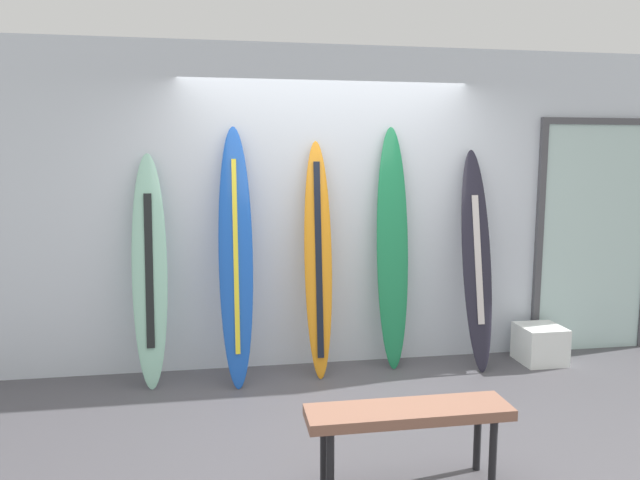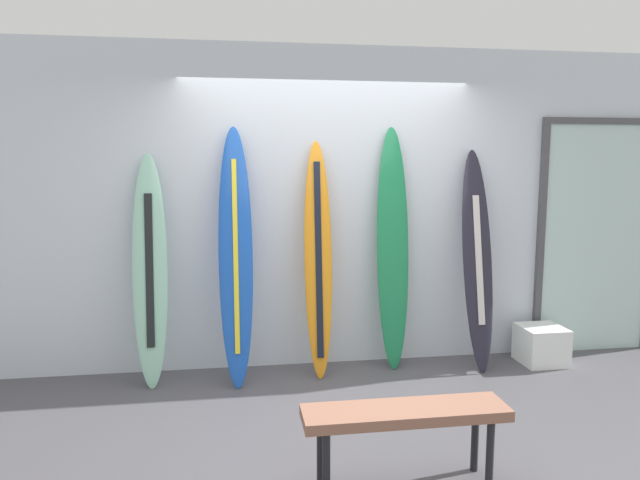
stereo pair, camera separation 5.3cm
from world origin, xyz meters
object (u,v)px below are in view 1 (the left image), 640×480
at_px(surfboard_sunset, 318,259).
at_px(bench, 409,418).
at_px(surfboard_emerald, 392,250).
at_px(surfboard_charcoal, 477,261).
at_px(glass_door, 594,233).
at_px(surfboard_cobalt, 236,255).
at_px(surfboard_seafoam, 150,270).
at_px(display_block_left, 540,344).

bearing_deg(surfboard_sunset, bench, -83.08).
distance_m(surfboard_emerald, surfboard_charcoal, 0.75).
height_order(surfboard_charcoal, glass_door, glass_door).
distance_m(surfboard_charcoal, glass_door, 1.33).
height_order(surfboard_cobalt, glass_door, glass_door).
bearing_deg(surfboard_emerald, glass_door, 4.03).
xyz_separation_m(surfboard_seafoam, glass_door, (4.07, 0.22, 0.20)).
xyz_separation_m(glass_door, bench, (-2.48, -2.03, -0.74)).
height_order(surfboard_seafoam, surfboard_sunset, surfboard_sunset).
relative_size(surfboard_seafoam, display_block_left, 4.99).
distance_m(surfboard_sunset, display_block_left, 2.20).
distance_m(surfboard_seafoam, surfboard_cobalt, 0.70).
bearing_deg(surfboard_sunset, surfboard_cobalt, -175.52).
height_order(surfboard_charcoal, display_block_left, surfboard_charcoal).
xyz_separation_m(surfboard_sunset, surfboard_emerald, (0.67, 0.07, 0.05)).
height_order(surfboard_seafoam, surfboard_cobalt, surfboard_cobalt).
relative_size(surfboard_sunset, bench, 1.74).
bearing_deg(display_block_left, surfboard_sunset, 178.19).
height_order(surfboard_sunset, bench, surfboard_sunset).
xyz_separation_m(surfboard_seafoam, surfboard_cobalt, (0.69, -0.05, 0.11)).
height_order(surfboard_emerald, surfboard_charcoal, surfboard_emerald).
relative_size(surfboard_cobalt, surfboard_sunset, 1.06).
bearing_deg(glass_door, surfboard_sunset, -175.40).
xyz_separation_m(surfboard_emerald, display_block_left, (1.36, -0.14, -0.88)).
bearing_deg(surfboard_seafoam, surfboard_sunset, 0.10).
distance_m(surfboard_seafoam, surfboard_emerald, 2.05).
relative_size(surfboard_cobalt, surfboard_emerald, 1.00).
distance_m(surfboard_seafoam, glass_door, 4.08).
relative_size(surfboard_cobalt, display_block_left, 5.58).
distance_m(display_block_left, glass_door, 1.21).
xyz_separation_m(surfboard_cobalt, surfboard_emerald, (1.36, 0.13, -0.01)).
height_order(surfboard_sunset, surfboard_emerald, surfboard_emerald).
height_order(surfboard_cobalt, bench, surfboard_cobalt).
xyz_separation_m(surfboard_cobalt, glass_door, (3.38, 0.27, 0.09)).
xyz_separation_m(surfboard_sunset, glass_door, (2.70, 0.22, 0.14)).
bearing_deg(glass_door, surfboard_charcoal, -168.78).
bearing_deg(surfboard_charcoal, surfboard_cobalt, -179.60).
height_order(surfboard_seafoam, display_block_left, surfboard_seafoam).
distance_m(surfboard_seafoam, surfboard_sunset, 1.38).
bearing_deg(surfboard_cobalt, surfboard_seafoam, 175.72).
bearing_deg(surfboard_cobalt, surfboard_sunset, 4.48).
height_order(surfboard_seafoam, surfboard_charcoal, surfboard_charcoal).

